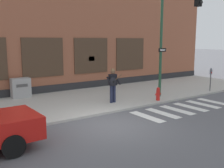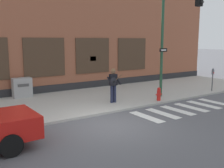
% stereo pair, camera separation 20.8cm
% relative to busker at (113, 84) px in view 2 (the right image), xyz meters
% --- Properties ---
extents(ground_plane, '(160.00, 160.00, 0.00)m').
position_rel_busker_xyz_m(ground_plane, '(-1.94, -2.59, -1.09)').
color(ground_plane, '#56565B').
extents(sidewalk, '(28.00, 5.70, 0.11)m').
position_rel_busker_xyz_m(sidewalk, '(-1.94, 1.55, -1.04)').
color(sidewalk, '#ADAAA3').
rests_on(sidewalk, ground).
extents(building_backdrop, '(28.00, 4.06, 6.91)m').
position_rel_busker_xyz_m(building_backdrop, '(-1.94, 6.39, 2.36)').
color(building_backdrop, '#99563D').
rests_on(building_backdrop, ground).
extents(crosswalk, '(5.20, 1.90, 0.01)m').
position_rel_busker_xyz_m(crosswalk, '(2.33, -2.60, -1.08)').
color(crosswalk, silver).
rests_on(crosswalk, ground).
extents(busker, '(0.72, 0.57, 1.72)m').
position_rel_busker_xyz_m(busker, '(0.00, 0.00, 0.00)').
color(busker, '#1E233D').
rests_on(busker, sidewalk).
extents(traffic_light, '(0.61, 2.50, 5.58)m').
position_rel_busker_xyz_m(traffic_light, '(3.13, -1.12, 2.82)').
color(traffic_light, '#234C33').
rests_on(traffic_light, sidewalk).
extents(parking_meter, '(0.13, 0.11, 1.44)m').
position_rel_busker_xyz_m(parking_meter, '(6.82, -0.90, -0.04)').
color(parking_meter, '#47474C').
rests_on(parking_meter, sidewalk).
extents(utility_box, '(1.01, 0.58, 1.07)m').
position_rel_busker_xyz_m(utility_box, '(-3.45, 3.95, -0.45)').
color(utility_box, '#9E9E9E').
rests_on(utility_box, sidewalk).
extents(fire_hydrant, '(0.38, 0.20, 0.70)m').
position_rel_busker_xyz_m(fire_hydrant, '(2.24, -0.95, -0.64)').
color(fire_hydrant, red).
rests_on(fire_hydrant, sidewalk).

